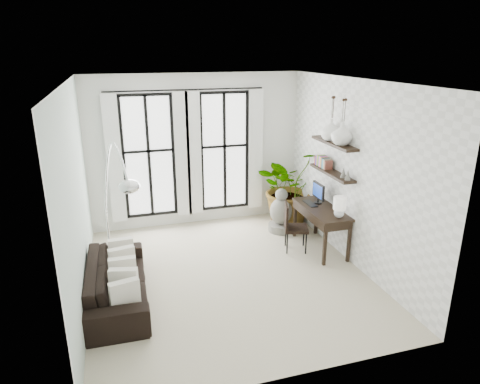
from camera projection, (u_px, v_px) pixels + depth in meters
name	position (u px, v px, depth m)	size (l,w,h in m)	color
floor	(228.00, 275.00, 7.26)	(5.00, 5.00, 0.00)	#C1B899
ceiling	(226.00, 81.00, 6.24)	(5.00, 5.00, 0.00)	white
wall_left	(76.00, 199.00, 6.14)	(5.00, 5.00, 0.00)	#ABBFB2
wall_right	(353.00, 174.00, 7.36)	(5.00, 5.00, 0.00)	white
wall_back	(197.00, 151.00, 9.02)	(4.50, 4.50, 0.00)	white
windows	(188.00, 154.00, 8.92)	(3.26, 0.13, 2.65)	white
wall_shelves	(332.00, 160.00, 7.76)	(0.25, 1.30, 0.60)	black
sofa	(117.00, 282.00, 6.44)	(2.17, 0.85, 0.63)	black
throw_pillows	(123.00, 270.00, 6.41)	(0.40, 1.52, 0.40)	silver
plant	(290.00, 186.00, 9.23)	(1.49, 1.29, 1.66)	#2D7228
desk	(322.00, 212.00, 7.95)	(0.59, 1.40, 1.22)	black
desk_chair	(292.00, 224.00, 8.02)	(0.55, 0.55, 0.92)	black
arc_lamp	(114.00, 173.00, 6.70)	(0.73, 1.80, 2.31)	silver
buddha	(281.00, 213.00, 8.91)	(0.52, 0.52, 0.93)	gray
vase_a	(342.00, 134.00, 7.33)	(0.37, 0.37, 0.38)	white
vase_b	(331.00, 130.00, 7.69)	(0.37, 0.37, 0.38)	white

